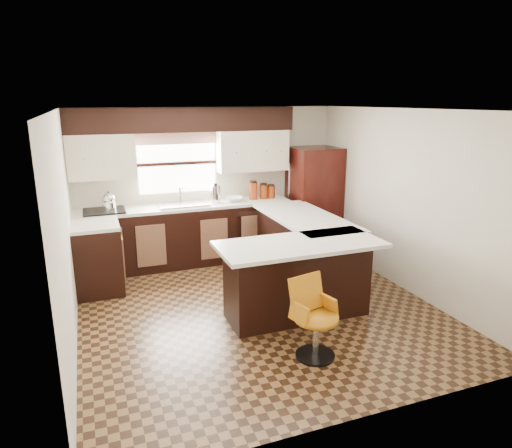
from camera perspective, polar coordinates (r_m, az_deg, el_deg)
name	(u,v)px	position (r m, az deg, el deg)	size (l,w,h in m)	color
floor	(257,308)	(5.78, 0.14, -10.43)	(4.40, 4.40, 0.00)	#49301A
ceiling	(257,110)	(5.20, 0.15, 14.12)	(4.40, 4.40, 0.00)	silver
wall_back	(209,183)	(7.42, -5.90, 5.07)	(4.40, 4.40, 0.00)	beige
wall_front	(362,282)	(3.49, 13.11, -7.09)	(4.40, 4.40, 0.00)	beige
wall_left	(65,232)	(5.05, -22.77, -0.94)	(4.40, 4.40, 0.00)	beige
wall_right	(404,201)	(6.40, 18.05, 2.75)	(4.40, 4.40, 0.00)	beige
base_cab_back	(187,236)	(7.21, -8.58, -1.46)	(3.30, 0.60, 0.90)	black
base_cab_left	(98,259)	(6.45, -19.14, -4.17)	(0.60, 0.70, 0.90)	black
counter_back	(186,206)	(7.09, -8.73, 2.20)	(3.30, 0.60, 0.04)	silver
counter_left	(95,225)	(6.32, -19.51, -0.12)	(0.60, 0.70, 0.04)	silver
soffit	(184,119)	(7.05, -8.98, 12.78)	(3.40, 0.35, 0.36)	black
upper_cab_left	(101,157)	(6.94, -18.79, 7.98)	(0.94, 0.35, 0.64)	beige
upper_cab_right	(252,151)	(7.38, -0.48, 9.17)	(1.14, 0.35, 0.64)	beige
window_pane	(177,163)	(7.24, -9.79, 7.48)	(1.20, 0.02, 0.90)	white
valance	(177,138)	(7.16, -9.87, 10.53)	(1.30, 0.06, 0.18)	#D19B93
sink	(183,204)	(7.05, -9.11, 2.43)	(0.75, 0.45, 0.03)	#B2B2B7
dishwasher	(254,235)	(7.21, -0.31, -1.44)	(0.58, 0.03, 0.78)	black
cooktop	(104,211)	(6.93, -18.46, 1.56)	(0.58, 0.50, 0.03)	black
peninsula_long	(301,250)	(6.47, 5.65, -3.31)	(0.60, 1.95, 0.90)	black
peninsula_return	(297,280)	(5.44, 5.19, -7.01)	(1.65, 0.60, 0.90)	black
counter_pen_long	(305,218)	(6.36, 6.17, 0.78)	(0.84, 1.95, 0.04)	silver
counter_pen_return	(300,244)	(5.19, 5.54, -2.56)	(1.89, 0.84, 0.04)	silver
refrigerator	(314,200)	(7.74, 7.21, 3.01)	(0.75, 0.72, 1.75)	black
bar_chair	(317,320)	(4.64, 7.57, -11.75)	(0.44, 0.44, 0.82)	#BD7110
kettle	(109,201)	(6.90, -17.91, 2.80)	(0.20, 0.20, 0.27)	silver
percolator	(216,194)	(7.16, -5.07, 3.76)	(0.15, 0.15, 0.27)	silver
mixing_bowl	(234,199)	(7.27, -2.74, 3.14)	(0.28, 0.28, 0.07)	white
canister_large	(253,191)	(7.37, -0.34, 4.15)	(0.13, 0.13, 0.27)	maroon
canister_med	(264,192)	(7.44, 0.96, 4.05)	(0.13, 0.13, 0.22)	maroon
canister_small	(271,192)	(7.49, 1.90, 4.02)	(0.13, 0.13, 0.20)	maroon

